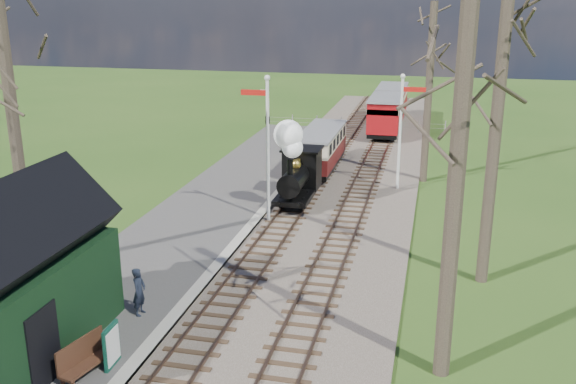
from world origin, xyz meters
name	(u,v)px	position (x,y,z in m)	size (l,w,h in m)	color
distant_hills	(390,218)	(1.40, 64.38, -16.21)	(114.40, 48.00, 22.02)	#385B23
ballast_bed	(337,185)	(1.30, 22.00, 0.05)	(8.00, 60.00, 0.10)	brown
track_near	(312,183)	(0.00, 22.00, 0.10)	(1.60, 60.00, 0.15)	brown
track_far	(363,186)	(2.60, 22.00, 0.10)	(1.60, 60.00, 0.15)	brown
platform	(189,231)	(-3.50, 14.00, 0.10)	(5.00, 44.00, 0.20)	#474442
coping_strip	(244,235)	(-1.20, 14.00, 0.10)	(0.40, 44.00, 0.21)	#B2AD9E
station_shed	(9,283)	(-4.30, 4.00, 2.27)	(3.25, 6.30, 4.78)	black
semaphore_near	(266,139)	(-0.77, 16.00, 3.62)	(1.22, 0.24, 6.22)	silver
semaphore_far	(402,124)	(4.37, 22.00, 3.35)	(1.22, 0.24, 5.72)	silver
bare_trees	(282,132)	(1.33, 10.10, 5.21)	(15.51, 22.39, 12.00)	#382D23
fence_line	(354,123)	(0.30, 36.00, 0.55)	(12.60, 0.08, 1.00)	slate
locomotive	(297,166)	(-0.01, 18.40, 1.88)	(1.61, 3.77, 4.04)	black
coach	(321,148)	(0.00, 24.46, 1.38)	(1.88, 6.46, 1.98)	black
red_carriage_a	(385,115)	(2.60, 34.39, 1.53)	(2.11, 5.22, 2.22)	black
red_carriage_b	(392,102)	(2.60, 39.89, 1.53)	(2.11, 5.22, 2.22)	black
sign_board	(112,346)	(-1.65, 4.12, 0.76)	(0.12, 0.77, 1.12)	#0E4432
bench	(83,357)	(-2.20, 3.69, 0.62)	(0.81, 1.64, 0.90)	#422517
person	(139,292)	(-2.19, 6.83, 0.93)	(0.53, 0.35, 1.46)	black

